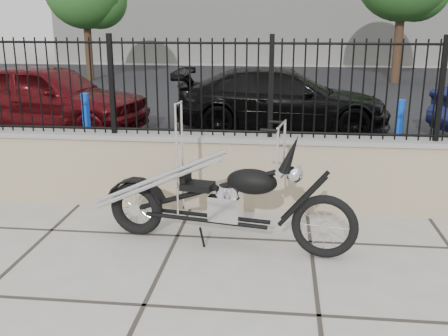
% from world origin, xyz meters
% --- Properties ---
extents(ground_plane, '(90.00, 90.00, 0.00)m').
position_xyz_m(ground_plane, '(0.00, 0.00, 0.00)').
color(ground_plane, '#99968E').
rests_on(ground_plane, ground).
extents(parking_lot, '(30.00, 30.00, 0.00)m').
position_xyz_m(parking_lot, '(0.00, 12.50, 0.00)').
color(parking_lot, black).
rests_on(parking_lot, ground).
extents(retaining_wall, '(14.00, 0.36, 0.96)m').
position_xyz_m(retaining_wall, '(0.00, 2.50, 0.48)').
color(retaining_wall, gray).
rests_on(retaining_wall, ground_plane).
extents(iron_fence, '(14.00, 0.08, 1.20)m').
position_xyz_m(iron_fence, '(0.00, 2.50, 1.56)').
color(iron_fence, black).
rests_on(iron_fence, retaining_wall).
extents(chopper_motorcycle, '(2.68, 0.94, 1.58)m').
position_xyz_m(chopper_motorcycle, '(0.52, 1.32, 0.79)').
color(chopper_motorcycle, black).
rests_on(chopper_motorcycle, ground_plane).
extents(car_red, '(4.54, 2.41, 1.47)m').
position_xyz_m(car_red, '(-3.85, 6.83, 0.73)').
color(car_red, '#490A0E').
rests_on(car_red, parking_lot).
extents(car_black, '(4.64, 1.96, 1.34)m').
position_xyz_m(car_black, '(1.14, 7.46, 0.67)').
color(car_black, black).
rests_on(car_black, parking_lot).
extents(bollard_a, '(0.17, 0.17, 1.13)m').
position_xyz_m(bollard_a, '(-2.25, 4.77, 0.57)').
color(bollard_a, blue).
rests_on(bollard_a, ground_plane).
extents(bollard_b, '(0.17, 0.17, 1.07)m').
position_xyz_m(bollard_b, '(3.14, 5.08, 0.53)').
color(bollard_b, '#0E2CDA').
rests_on(bollard_b, ground_plane).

